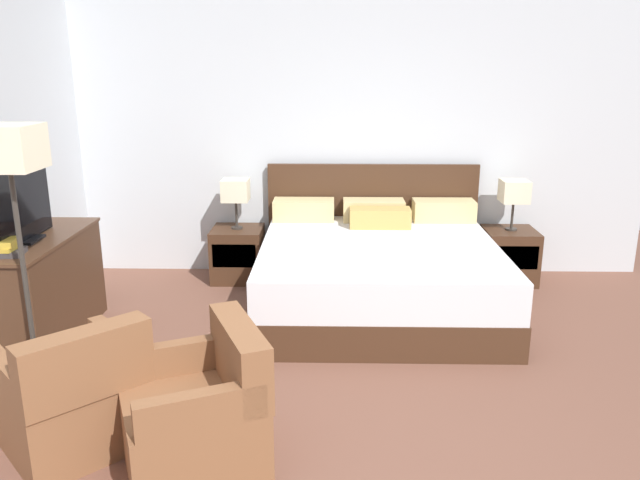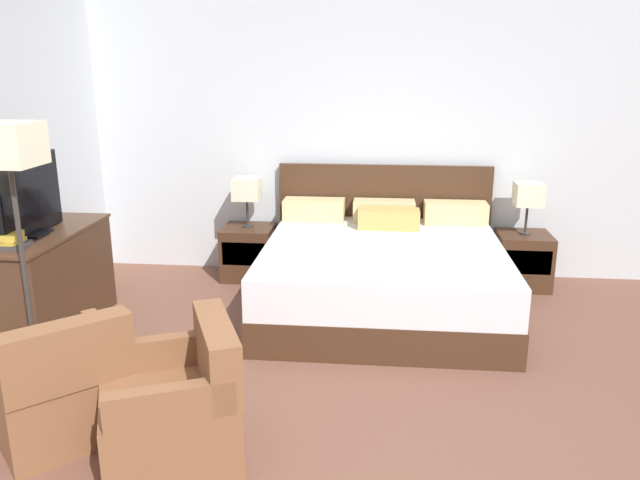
{
  "view_description": "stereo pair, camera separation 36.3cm",
  "coord_description": "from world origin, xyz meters",
  "px_view_note": "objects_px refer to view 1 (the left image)",
  "views": [
    {
      "loc": [
        0.01,
        -2.77,
        2.05
      ],
      "look_at": [
        -0.09,
        1.86,
        0.75
      ],
      "focal_mm": 35.0,
      "sensor_mm": 36.0,
      "label": 1
    },
    {
      "loc": [
        0.37,
        -2.75,
        2.05
      ],
      "look_at": [
        -0.09,
        1.86,
        0.75
      ],
      "focal_mm": 35.0,
      "sensor_mm": 36.0,
      "label": 2
    }
  ],
  "objects_px": {
    "nightstand_right": "(509,256)",
    "tv": "(22,202)",
    "nightstand_left": "(238,254)",
    "floor_lamp": "(10,167)",
    "book_small_top": "(0,243)",
    "armchair_companion": "(200,415)",
    "book_red_cover": "(4,253)",
    "table_lamp_right": "(514,192)",
    "armchair_by_window": "(74,399)",
    "table_lamp_left": "(236,191)",
    "bed": "(378,271)",
    "book_blue_cover": "(0,248)",
    "dresser": "(39,288)"
  },
  "relations": [
    {
      "from": "tv",
      "to": "book_blue_cover",
      "type": "height_order",
      "value": "tv"
    },
    {
      "from": "nightstand_right",
      "to": "dresser",
      "type": "xyz_separation_m",
      "value": [
        -3.95,
        -1.45,
        0.16
      ]
    },
    {
      "from": "tv",
      "to": "floor_lamp",
      "type": "relative_size",
      "value": 0.46
    },
    {
      "from": "nightstand_left",
      "to": "table_lamp_left",
      "type": "xyz_separation_m",
      "value": [
        0.0,
        0.0,
        0.63
      ]
    },
    {
      "from": "table_lamp_left",
      "to": "floor_lamp",
      "type": "relative_size",
      "value": 0.28
    },
    {
      "from": "nightstand_left",
      "to": "bed",
      "type": "bearing_deg",
      "value": -28.27
    },
    {
      "from": "tv",
      "to": "floor_lamp",
      "type": "bearing_deg",
      "value": -65.71
    },
    {
      "from": "table_lamp_right",
      "to": "tv",
      "type": "bearing_deg",
      "value": -158.59
    },
    {
      "from": "nightstand_right",
      "to": "book_blue_cover",
      "type": "bearing_deg",
      "value": -154.35
    },
    {
      "from": "floor_lamp",
      "to": "dresser",
      "type": "bearing_deg",
      "value": 111.92
    },
    {
      "from": "book_red_cover",
      "to": "floor_lamp",
      "type": "bearing_deg",
      "value": -48.77
    },
    {
      "from": "table_lamp_right",
      "to": "book_small_top",
      "type": "height_order",
      "value": "table_lamp_right"
    },
    {
      "from": "armchair_companion",
      "to": "book_red_cover",
      "type": "bearing_deg",
      "value": 144.64
    },
    {
      "from": "book_small_top",
      "to": "armchair_companion",
      "type": "relative_size",
      "value": 0.21
    },
    {
      "from": "nightstand_right",
      "to": "tv",
      "type": "xyz_separation_m",
      "value": [
        -3.94,
        -1.54,
        0.85
      ]
    },
    {
      "from": "book_small_top",
      "to": "tv",
      "type": "bearing_deg",
      "value": 89.92
    },
    {
      "from": "book_red_cover",
      "to": "floor_lamp",
      "type": "relative_size",
      "value": 0.14
    },
    {
      "from": "table_lamp_right",
      "to": "armchair_by_window",
      "type": "distance_m",
      "value": 4.26
    },
    {
      "from": "table_lamp_left",
      "to": "book_blue_cover",
      "type": "bearing_deg",
      "value": -124.25
    },
    {
      "from": "book_small_top",
      "to": "nightstand_right",
      "type": "bearing_deg",
      "value": 25.68
    },
    {
      "from": "nightstand_left",
      "to": "table_lamp_left",
      "type": "relative_size",
      "value": 1.07
    },
    {
      "from": "dresser",
      "to": "armchair_companion",
      "type": "relative_size",
      "value": 1.43
    },
    {
      "from": "book_red_cover",
      "to": "armchair_companion",
      "type": "height_order",
      "value": "book_red_cover"
    },
    {
      "from": "table_lamp_right",
      "to": "armchair_by_window",
      "type": "relative_size",
      "value": 0.5
    },
    {
      "from": "dresser",
      "to": "book_blue_cover",
      "type": "relative_size",
      "value": 6.36
    },
    {
      "from": "nightstand_left",
      "to": "floor_lamp",
      "type": "bearing_deg",
      "value": -113.57
    },
    {
      "from": "table_lamp_left",
      "to": "book_red_cover",
      "type": "xyz_separation_m",
      "value": [
        -1.27,
        -1.9,
        -0.05
      ]
    },
    {
      "from": "floor_lamp",
      "to": "book_red_cover",
      "type": "bearing_deg",
      "value": 131.23
    },
    {
      "from": "nightstand_right",
      "to": "armchair_by_window",
      "type": "bearing_deg",
      "value": -137.99
    },
    {
      "from": "book_blue_cover",
      "to": "armchair_companion",
      "type": "distance_m",
      "value": 1.96
    },
    {
      "from": "armchair_by_window",
      "to": "tv",
      "type": "bearing_deg",
      "value": 122.27
    },
    {
      "from": "nightstand_left",
      "to": "tv",
      "type": "height_order",
      "value": "tv"
    },
    {
      "from": "bed",
      "to": "table_lamp_left",
      "type": "height_order",
      "value": "bed"
    },
    {
      "from": "bed",
      "to": "nightstand_right",
      "type": "relative_size",
      "value": 4.02
    },
    {
      "from": "nightstand_left",
      "to": "table_lamp_left",
      "type": "distance_m",
      "value": 0.63
    },
    {
      "from": "book_small_top",
      "to": "armchair_by_window",
      "type": "xyz_separation_m",
      "value": [
        0.81,
        -0.93,
        -0.62
      ]
    },
    {
      "from": "nightstand_left",
      "to": "floor_lamp",
      "type": "xyz_separation_m",
      "value": [
        -0.98,
        -2.24,
        1.21
      ]
    },
    {
      "from": "dresser",
      "to": "book_red_cover",
      "type": "distance_m",
      "value": 0.61
    },
    {
      "from": "nightstand_left",
      "to": "table_lamp_right",
      "type": "distance_m",
      "value": 2.73
    },
    {
      "from": "nightstand_right",
      "to": "book_blue_cover",
      "type": "distance_m",
      "value": 4.42
    },
    {
      "from": "tv",
      "to": "book_blue_cover",
      "type": "xyz_separation_m",
      "value": [
        -0.0,
        -0.35,
        -0.24
      ]
    },
    {
      "from": "bed",
      "to": "table_lamp_right",
      "type": "distance_m",
      "value": 1.61
    },
    {
      "from": "bed",
      "to": "nightstand_right",
      "type": "xyz_separation_m",
      "value": [
        1.33,
        0.71,
        -0.07
      ]
    },
    {
      "from": "table_lamp_right",
      "to": "armchair_companion",
      "type": "relative_size",
      "value": 0.54
    },
    {
      "from": "tv",
      "to": "armchair_companion",
      "type": "bearing_deg",
      "value": -43.0
    },
    {
      "from": "table_lamp_right",
      "to": "book_blue_cover",
      "type": "xyz_separation_m",
      "value": [
        -3.95,
        -1.9,
        -0.02
      ]
    },
    {
      "from": "floor_lamp",
      "to": "table_lamp_left",
      "type": "bearing_deg",
      "value": 66.45
    },
    {
      "from": "table_lamp_right",
      "to": "book_small_top",
      "type": "bearing_deg",
      "value": -154.3
    },
    {
      "from": "table_lamp_left",
      "to": "table_lamp_right",
      "type": "xyz_separation_m",
      "value": [
        2.66,
        0.0,
        0.0
      ]
    },
    {
      "from": "table_lamp_right",
      "to": "armchair_by_window",
      "type": "xyz_separation_m",
      "value": [
        -3.14,
        -2.83,
        -0.61
      ]
    }
  ]
}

